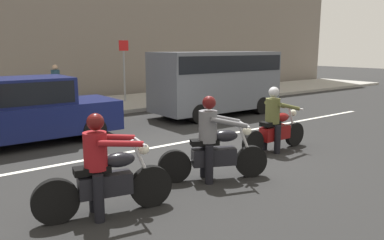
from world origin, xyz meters
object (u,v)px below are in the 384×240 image
Objects in this scene: motorcycle_with_rider_gray at (213,146)px; motorcycle_with_rider_crimson at (104,174)px; parked_van_slate_gray at (216,79)px; motorcycle_with_rider_olive at (275,125)px; pedestrian_bystander at (56,82)px; street_sign_post at (124,64)px; parked_sedan_navy at (27,110)px.

motorcycle_with_rider_crimson is at bearing -174.78° from motorcycle_with_rider_gray.
parked_van_slate_gray is at bearing 38.62° from motorcycle_with_rider_crimson.
motorcycle_with_rider_olive is at bearing -114.56° from parked_van_slate_gray.
motorcycle_with_rider_olive is 1.08× the size of motorcycle_with_rider_gray.
street_sign_post is at bearing -10.76° from pedestrian_bystander.
motorcycle_with_rider_gray reaches higher than motorcycle_with_rider_olive.
parked_sedan_navy is 6.00m from pedestrian_bystander.
parked_sedan_navy is at bearing 87.62° from motorcycle_with_rider_crimson.
parked_sedan_navy is at bearing 112.53° from motorcycle_with_rider_gray.
parked_van_slate_gray reaches higher than parked_sedan_navy.
motorcycle_with_rider_crimson is at bearing -141.38° from parked_van_slate_gray.
parked_van_slate_gray is 1.81× the size of street_sign_post.
motorcycle_with_rider_olive is at bearing 10.34° from motorcycle_with_rider_crimson.
parked_van_slate_gray reaches higher than motorcycle_with_rider_gray.
parked_sedan_navy is (-4.56, 4.31, 0.24)m from motorcycle_with_rider_olive.
pedestrian_bystander is (-4.20, 5.13, -0.24)m from parked_van_slate_gray.
parked_van_slate_gray reaches higher than motorcycle_with_rider_crimson.
motorcycle_with_rider_crimson is at bearing -169.66° from motorcycle_with_rider_olive.
motorcycle_with_rider_olive is at bearing -78.00° from pedestrian_bystander.
parked_van_slate_gray is at bearing -73.35° from street_sign_post.
motorcycle_with_rider_olive reaches higher than motorcycle_with_rider_crimson.
parked_van_slate_gray is 6.63m from pedestrian_bystander.
motorcycle_with_rider_olive is 1.03× the size of motorcycle_with_rider_crimson.
street_sign_post is (5.31, 4.92, 0.86)m from parked_sedan_navy.
parked_sedan_navy is (0.22, 5.18, 0.24)m from motorcycle_with_rider_crimson.
street_sign_post reaches higher than motorcycle_with_rider_crimson.
motorcycle_with_rider_crimson is 0.46× the size of parked_sedan_navy.
motorcycle_with_rider_crimson is 11.57m from street_sign_post.
motorcycle_with_rider_gray is 10.47m from street_sign_post.
pedestrian_bystander is at bearing 87.69° from motorcycle_with_rider_gray.
motorcycle_with_rider_crimson is 5.19m from parked_sedan_navy.
parked_sedan_navy reaches higher than motorcycle_with_rider_gray.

